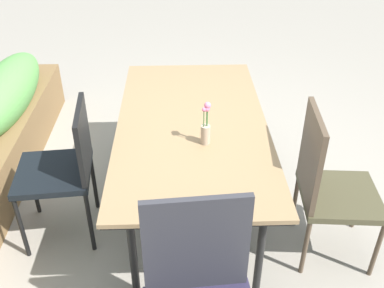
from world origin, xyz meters
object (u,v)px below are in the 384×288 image
object	(u,v)px
chair_near_left	(328,182)
dining_table	(192,129)
chair_far_side	(65,164)
flower_vase	(206,126)

from	to	relation	value
chair_near_left	dining_table	bearing A→B (deg)	-112.59
dining_table	chair_far_side	world-z (taller)	chair_far_side
chair_near_left	chair_far_side	xyz separation A→B (m)	(0.23, 1.57, 0.00)
flower_vase	chair_far_side	bearing A→B (deg)	85.92
dining_table	chair_near_left	world-z (taller)	chair_near_left
dining_table	flower_vase	size ratio (longest dim) A/B	6.73
dining_table	chair_far_side	xyz separation A→B (m)	(-0.17, 0.79, -0.13)
dining_table	chair_far_side	size ratio (longest dim) A/B	1.96
chair_far_side	flower_vase	world-z (taller)	flower_vase
chair_far_side	flower_vase	size ratio (longest dim) A/B	3.43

